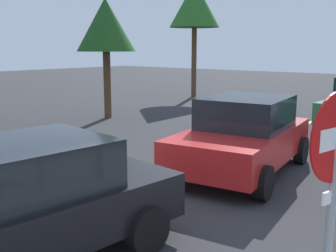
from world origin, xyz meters
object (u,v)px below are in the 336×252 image
Objects in this scene: tree_left_verge at (106,26)px; tree_centre_verge at (195,5)px; stop_sign at (333,180)px; car_red_crossing at (243,135)px; car_black_approaching at (5,208)px.

tree_centre_verge reaches higher than tree_left_verge.
tree_left_verge is 0.73× the size of tree_centre_verge.
tree_centre_verge is (15.00, 12.26, 3.30)m from stop_sign.
tree_centre_verge is at bearing 40.27° from car_red_crossing.
car_red_crossing is at bearing -2.15° from car_black_approaching.
tree_centre_verge is at bearing 10.78° from tree_left_verge.
tree_left_verge is at bearing 41.34° from car_black_approaching.
car_red_crossing reaches higher than car_black_approaching.
stop_sign is at bearing -140.74° from tree_centre_verge.
stop_sign is 19.65m from tree_centre_verge.
tree_left_verge reaches higher than car_black_approaching.
tree_centre_verge is at bearing 39.26° from stop_sign.
stop_sign is 3.69m from car_black_approaching.
car_red_crossing is 5.40m from car_black_approaching.
tree_left_verge is at bearing 55.87° from stop_sign.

